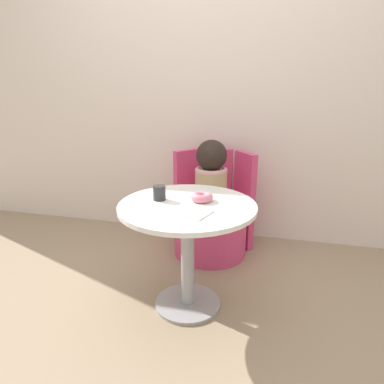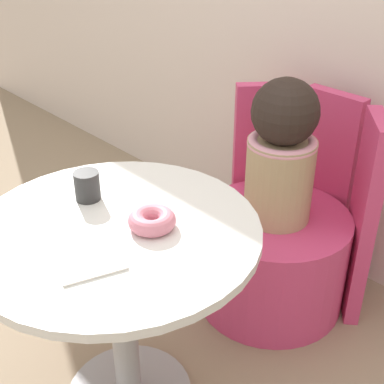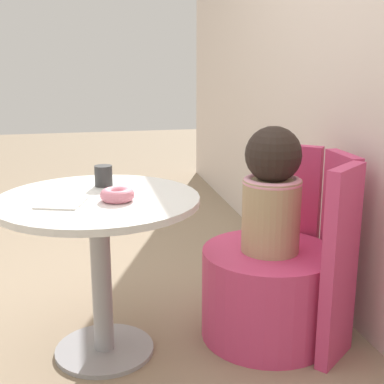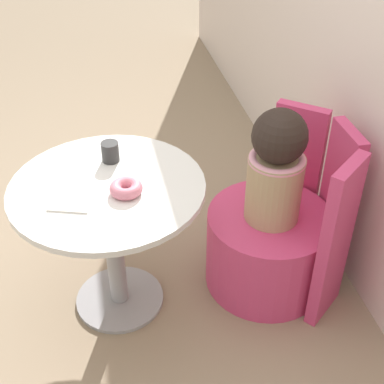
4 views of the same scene
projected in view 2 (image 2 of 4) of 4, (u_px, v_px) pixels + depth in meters
The scene contains 7 objects.
round_table at pixel (119, 273), 1.41m from camera, with size 0.74×0.74×0.62m.
tub_chair at pixel (272, 259), 1.95m from camera, with size 0.54×0.54×0.37m.
booth_backrest at pixel (314, 193), 1.99m from camera, with size 0.63×0.23×0.75m.
child_figure at pixel (282, 153), 1.74m from camera, with size 0.23×0.23×0.50m.
donut at pixel (152, 220), 1.33m from camera, with size 0.12×0.12×0.04m.
cup at pixel (87, 186), 1.44m from camera, with size 0.07×0.07×0.08m.
paper_napkin at pixel (88, 259), 1.22m from camera, with size 0.19×0.19×0.01m.
Camera 2 is at (1.03, -0.57, 1.37)m, focal length 50.00 mm.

